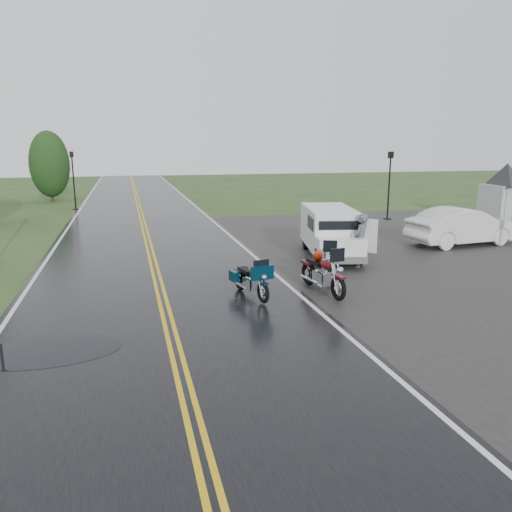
{
  "coord_description": "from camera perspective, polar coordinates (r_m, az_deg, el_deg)",
  "views": [
    {
      "loc": [
        -0.82,
        -11.9,
        4.21
      ],
      "look_at": [
        2.8,
        2.0,
        1.0
      ],
      "focal_mm": 35.0,
      "sensor_mm": 36.0,
      "label": 1
    }
  ],
  "objects": [
    {
      "name": "motorcycle_silver",
      "position": [
        15.02,
        8.4,
        -1.14
      ],
      "size": [
        1.64,
        2.44,
        1.35
      ],
      "primitive_type": null,
      "rotation": [
        0.0,
        0.0,
        -0.39
      ],
      "color": "#AFB3B7",
      "rests_on": "ground"
    },
    {
      "name": "parking_pad",
      "position": [
        21.04,
        19.95,
        0.33
      ],
      "size": [
        14.0,
        24.0,
        0.03
      ],
      "primitive_type": "cube",
      "color": "black",
      "rests_on": "ground"
    },
    {
      "name": "person_at_van",
      "position": [
        17.67,
        11.89,
        1.67
      ],
      "size": [
        0.82,
        0.78,
        1.88
      ],
      "primitive_type": "imported",
      "rotation": [
        0.0,
        0.0,
        3.83
      ],
      "color": "#545459",
      "rests_on": "ground"
    },
    {
      "name": "tree_left_far",
      "position": [
        41.07,
        -22.48,
        8.92
      ],
      "size": [
        2.92,
        2.92,
        4.49
      ],
      "primitive_type": null,
      "color": "#1E3D19",
      "rests_on": "ground"
    },
    {
      "name": "lamp_post_far_right",
      "position": [
        29.44,
        14.96,
        7.77
      ],
      "size": [
        0.33,
        0.33,
        3.89
      ],
      "primitive_type": null,
      "color": "black",
      "rests_on": "ground"
    },
    {
      "name": "lamp_post_far_left",
      "position": [
        35.04,
        -20.12,
        8.09
      ],
      "size": [
        0.33,
        0.33,
        3.83
      ],
      "primitive_type": null,
      "color": "black",
      "rests_on": "ground"
    },
    {
      "name": "visitor_center",
      "position": [
        31.74,
        26.7,
        8.01
      ],
      "size": [
        16.0,
        10.0,
        4.8
      ],
      "primitive_type": null,
      "color": "#A8AAAD",
      "rests_on": "ground"
    },
    {
      "name": "motorcycle_red",
      "position": [
        13.62,
        9.43,
        -2.48
      ],
      "size": [
        1.15,
        2.48,
        1.41
      ],
      "primitive_type": null,
      "rotation": [
        0.0,
        0.0,
        0.12
      ],
      "color": "#550912",
      "rests_on": "ground"
    },
    {
      "name": "sedan_white",
      "position": [
        22.98,
        22.52,
        3.09
      ],
      "size": [
        4.97,
        2.16,
        1.59
      ],
      "primitive_type": "imported",
      "rotation": [
        0.0,
        0.0,
        1.67
      ],
      "color": "silver",
      "rests_on": "ground"
    },
    {
      "name": "ground",
      "position": [
        12.64,
        -10.12,
        -7.05
      ],
      "size": [
        120.0,
        120.0,
        0.0
      ],
      "primitive_type": "plane",
      "color": "#2D471E",
      "rests_on": "ground"
    },
    {
      "name": "van_white",
      "position": [
        17.58,
        7.15,
        1.79
      ],
      "size": [
        2.76,
        5.06,
        1.88
      ],
      "primitive_type": null,
      "rotation": [
        0.0,
        0.0,
        -0.21
      ],
      "color": "white",
      "rests_on": "ground"
    },
    {
      "name": "road",
      "position": [
        22.31,
        -12.23,
        1.49
      ],
      "size": [
        8.0,
        100.0,
        0.04
      ],
      "primitive_type": "cube",
      "color": "black",
      "rests_on": "ground"
    },
    {
      "name": "motorcycle_teal",
      "position": [
        13.27,
        0.82,
        -3.22
      ],
      "size": [
        1.13,
        2.11,
        1.18
      ],
      "primitive_type": null,
      "rotation": [
        0.0,
        0.0,
        0.21
      ],
      "color": "#042335",
      "rests_on": "ground"
    }
  ]
}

